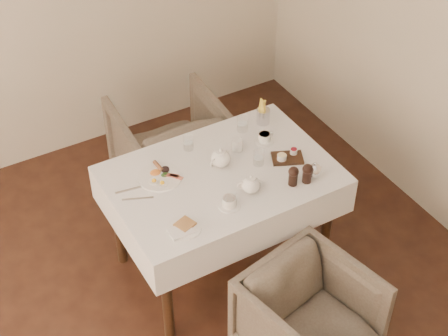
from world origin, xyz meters
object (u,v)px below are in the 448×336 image
table (222,189)px  armchair_near (309,318)px  breakfast_plate (160,176)px  teapot_centre (221,157)px  armchair_far (171,146)px

table → armchair_near: bearing=-84.2°
breakfast_plate → teapot_centre: teapot_centre is taller
breakfast_plate → teapot_centre: 0.36m
table → teapot_centre: (0.03, 0.06, 0.18)m
armchair_near → teapot_centre: (-0.05, 0.88, 0.53)m
armchair_near → teapot_centre: bearing=81.7°
breakfast_plate → table: bearing=-3.0°
table → breakfast_plate: size_ratio=5.07×
armchair_near → breakfast_plate: 1.14m
table → armchair_near: (0.08, -0.81, -0.35)m
armchair_far → breakfast_plate: 0.92m
table → armchair_far: table is taller
breakfast_plate → teapot_centre: (0.35, -0.09, 0.05)m
breakfast_plate → armchair_far: bearing=82.8°
armchair_far → teapot_centre: teapot_centre is taller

